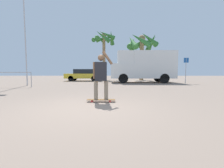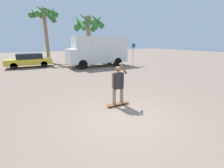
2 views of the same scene
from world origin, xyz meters
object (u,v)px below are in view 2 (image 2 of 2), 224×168
at_px(skateboard, 118,104).
at_px(parked_car_yellow, 29,60).
at_px(camper_van, 98,50).
at_px(street_sign, 133,51).
at_px(palm_tree_center_background, 44,16).
at_px(palm_tree_near_van, 88,24).
at_px(person_skateboarder, 118,83).

distance_m(skateboard, parked_car_yellow, 13.19).
xyz_separation_m(camper_van, street_sign, (3.71, -1.18, -0.17)).
relative_size(camper_van, street_sign, 2.64).
distance_m(skateboard, camper_van, 10.69).
height_order(skateboard, street_sign, street_sign).
distance_m(palm_tree_center_background, street_sign, 11.52).
distance_m(skateboard, palm_tree_near_van, 15.92).
relative_size(palm_tree_near_van, street_sign, 2.55).
distance_m(camper_van, palm_tree_center_background, 8.34).
bearing_deg(person_skateboarder, skateboard, 0.00).
bearing_deg(street_sign, palm_tree_near_van, 117.68).
height_order(person_skateboarder, parked_car_yellow, person_skateboarder).
relative_size(palm_tree_center_background, street_sign, 2.81).
bearing_deg(skateboard, person_skateboarder, -180.00).
bearing_deg(palm_tree_center_background, camper_van, -53.81).
xyz_separation_m(person_skateboarder, palm_tree_center_background, (-0.88, 15.97, 4.51)).
bearing_deg(camper_van, skateboard, -109.34).
height_order(person_skateboarder, palm_tree_near_van, palm_tree_near_van).
xyz_separation_m(skateboard, palm_tree_center_background, (-0.88, 15.97, 5.42)).
relative_size(camper_van, parked_car_yellow, 1.46).
xyz_separation_m(camper_van, parked_car_yellow, (-6.60, 2.83, -0.96)).
bearing_deg(street_sign, person_skateboarder, -129.35).
height_order(person_skateboarder, palm_tree_center_background, palm_tree_center_background).
height_order(palm_tree_center_background, street_sign, palm_tree_center_background).
height_order(person_skateboarder, camper_van, camper_van).
height_order(parked_car_yellow, palm_tree_center_background, palm_tree_center_background).
xyz_separation_m(skateboard, person_skateboarder, (-0.00, -0.00, 0.91)).
distance_m(camper_van, parked_car_yellow, 7.25).
xyz_separation_m(camper_van, palm_tree_center_background, (-4.38, 5.99, 3.79)).
bearing_deg(parked_car_yellow, palm_tree_near_van, 14.30).
distance_m(palm_tree_near_van, street_sign, 7.36).
xyz_separation_m(person_skateboarder, palm_tree_near_van, (4.13, 14.65, 3.78)).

